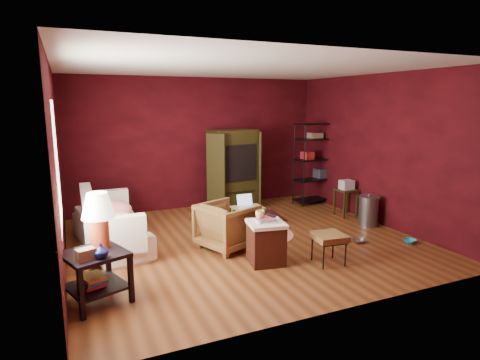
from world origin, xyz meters
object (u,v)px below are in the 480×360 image
(hamper, at_px, (266,242))
(laptop_desk, at_px, (247,209))
(armchair, at_px, (227,224))
(wire_shelving, at_px, (315,160))
(sofa, at_px, (110,224))
(side_table, at_px, (97,237))
(tv_armoire, at_px, (234,168))

(hamper, relative_size, laptop_desk, 1.06)
(laptop_desk, bearing_deg, armchair, -134.31)
(wire_shelving, bearing_deg, sofa, -171.86)
(side_table, xyz_separation_m, hamper, (2.27, 0.16, -0.44))
(side_table, distance_m, laptop_desk, 3.07)
(armchair, distance_m, laptop_desk, 0.88)
(laptop_desk, bearing_deg, wire_shelving, 30.56)
(armchair, height_order, tv_armoire, tv_armoire)
(sofa, bearing_deg, armchair, -125.19)
(hamper, bearing_deg, tv_armoire, 75.98)
(sofa, xyz_separation_m, hamper, (1.96, -1.58, -0.06))
(wire_shelving, bearing_deg, side_table, -155.22)
(laptop_desk, bearing_deg, tv_armoire, 76.88)
(sofa, relative_size, hamper, 2.78)
(armchair, height_order, hamper, armchair)
(sofa, relative_size, tv_armoire, 1.14)
(wire_shelving, bearing_deg, laptop_desk, -155.93)
(side_table, height_order, tv_armoire, tv_armoire)
(hamper, height_order, laptop_desk, hamper)
(armchair, relative_size, laptop_desk, 1.21)
(armchair, distance_m, tv_armoire, 2.46)
(tv_armoire, bearing_deg, sofa, -160.32)
(armchair, distance_m, hamper, 0.84)
(armchair, relative_size, side_table, 0.64)
(laptop_desk, distance_m, tv_armoire, 1.68)
(laptop_desk, bearing_deg, sofa, 176.73)
(armchair, relative_size, hamper, 1.14)
(sofa, distance_m, laptop_desk, 2.31)
(tv_armoire, bearing_deg, wire_shelving, -16.39)
(armchair, xyz_separation_m, wire_shelving, (2.88, 1.89, 0.60))
(side_table, height_order, laptop_desk, side_table)
(laptop_desk, bearing_deg, hamper, -102.74)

